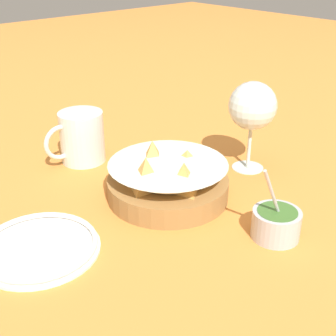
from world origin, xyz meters
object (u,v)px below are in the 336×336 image
object	(u,v)px
beer_mug	(82,139)
side_plate	(39,247)
sauce_cup	(276,223)
wine_glass	(252,108)
food_basket	(168,181)

from	to	relation	value
beer_mug	side_plate	size ratio (longest dim) A/B	0.72
sauce_cup	side_plate	xyz separation A→B (m)	(0.28, -0.21, -0.02)
wine_glass	side_plate	xyz separation A→B (m)	(0.44, -0.03, -0.12)
food_basket	wine_glass	xyz separation A→B (m)	(-0.20, 0.02, 0.09)
sauce_cup	beer_mug	size ratio (longest dim) A/B	0.99
food_basket	wine_glass	distance (m)	0.22
side_plate	sauce_cup	bearing A→B (deg)	144.07
food_basket	sauce_cup	xyz separation A→B (m)	(-0.04, 0.20, -0.01)
sauce_cup	wine_glass	bearing A→B (deg)	-130.68
side_plate	beer_mug	bearing A→B (deg)	-134.51
sauce_cup	wine_glass	world-z (taller)	wine_glass
food_basket	sauce_cup	size ratio (longest dim) A/B	1.65
food_basket	side_plate	size ratio (longest dim) A/B	1.18
sauce_cup	beer_mug	distance (m)	0.43
food_basket	sauce_cup	world-z (taller)	sauce_cup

